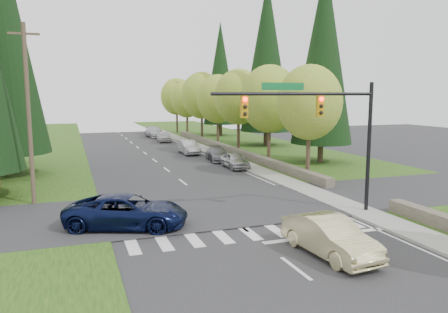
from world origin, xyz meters
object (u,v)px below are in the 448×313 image
parked_car_c (189,147)px  parked_car_e (155,132)px  parked_car_a (235,160)px  sedan_champagne (330,237)px  parked_car_b (218,154)px  suv_navy (127,211)px  parked_car_d (164,137)px

parked_car_c → parked_car_e: (0.00, 19.25, 0.03)m
parked_car_c → parked_car_a: bearing=-82.6°
parked_car_a → sedan_champagne: bearing=-99.7°
parked_car_c → sedan_champagne: bearing=-95.0°
parked_car_b → parked_car_e: bearing=99.3°
sedan_champagne → parked_car_a: (3.75, 20.10, -0.07)m
sedan_champagne → parked_car_c: sedan_champagne is taller
parked_car_a → parked_car_b: (0.00, 4.49, -0.04)m
suv_navy → parked_car_e: bearing=8.8°
sedan_champagne → parked_car_c: bearing=80.0°
parked_car_b → parked_car_d: parked_car_d is taller
sedan_champagne → parked_car_d: sedan_champagne is taller
parked_car_a → parked_car_e: size_ratio=0.77×
suv_navy → parked_car_a: bearing=-16.6°
parked_car_e → parked_car_a: bearing=-91.5°
sedan_champagne → suv_navy: (-6.92, 6.19, 0.03)m
parked_car_a → parked_car_b: 4.49m
sedan_champagne → parked_car_e: bearing=81.8°
parked_car_c → parked_car_e: 19.25m
parked_car_a → parked_car_e: (-1.40, 29.25, 0.07)m
sedan_champagne → parked_car_b: size_ratio=1.03×
parked_car_a → parked_car_b: bearing=90.8°
suv_navy → parked_car_a: (10.67, 13.91, -0.10)m
sedan_champagne → parked_car_c: (2.35, 30.10, -0.03)m
sedan_champagne → parked_car_d: (2.35, 42.83, -0.06)m
suv_navy → parked_car_b: suv_navy is taller
sedan_champagne → parked_car_e: parked_car_e is taller
sedan_champagne → parked_car_a: bearing=73.9°
parked_car_b → parked_car_d: (-1.40, 18.24, 0.05)m
suv_navy → parked_car_b: bearing=-9.2°
parked_car_d → parked_car_e: bearing=94.3°
parked_car_e → suv_navy: bearing=-106.3°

